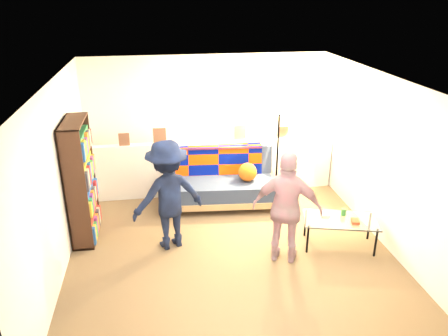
% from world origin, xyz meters
% --- Properties ---
extents(ground, '(5.00, 5.00, 0.00)m').
position_xyz_m(ground, '(0.00, 0.00, 0.00)').
color(ground, brown).
rests_on(ground, ground).
extents(room_shell, '(4.60, 5.05, 2.45)m').
position_xyz_m(room_shell, '(0.00, 0.47, 1.67)').
color(room_shell, silver).
rests_on(room_shell, ground).
extents(half_wall_ledge, '(4.45, 0.15, 1.00)m').
position_xyz_m(half_wall_ledge, '(0.00, 1.80, 0.50)').
color(half_wall_ledge, silver).
rests_on(half_wall_ledge, ground).
extents(ledge_decor, '(2.97, 0.02, 0.45)m').
position_xyz_m(ledge_decor, '(-0.23, 1.78, 1.18)').
color(ledge_decor, brown).
rests_on(ledge_decor, half_wall_ledge).
extents(futon_sofa, '(2.05, 1.11, 0.85)m').
position_xyz_m(futon_sofa, '(0.09, 1.36, 0.40)').
color(futon_sofa, tan).
rests_on(futon_sofa, ground).
extents(bookshelf, '(0.30, 0.90, 1.80)m').
position_xyz_m(bookshelf, '(-2.08, 0.60, 0.84)').
color(bookshelf, '#311B10').
rests_on(bookshelf, ground).
extents(coffee_table, '(1.15, 0.82, 0.54)m').
position_xyz_m(coffee_table, '(1.59, -0.28, 0.41)').
color(coffee_table, black).
rests_on(coffee_table, ground).
extents(floor_lamp, '(0.37, 0.29, 1.60)m').
position_xyz_m(floor_lamp, '(1.11, 1.47, 1.14)').
color(floor_lamp, black).
rests_on(floor_lamp, ground).
extents(person_left, '(1.17, 0.89, 1.61)m').
position_xyz_m(person_left, '(-0.84, 0.13, 0.80)').
color(person_left, black).
rests_on(person_left, ground).
extents(person_right, '(1.00, 0.71, 1.58)m').
position_xyz_m(person_right, '(0.70, -0.49, 0.79)').
color(person_right, pink).
rests_on(person_right, ground).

